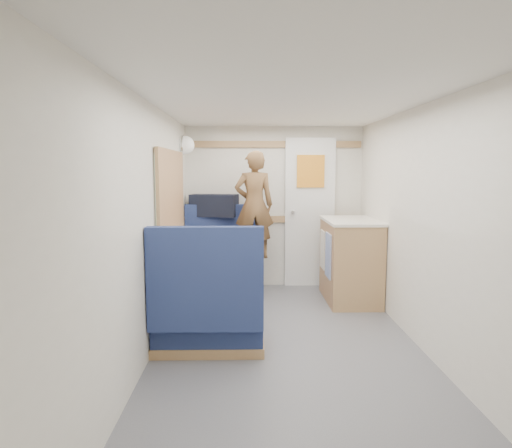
{
  "coord_description": "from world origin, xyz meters",
  "views": [
    {
      "loc": [
        -0.33,
        -3.46,
        1.48
      ],
      "look_at": [
        -0.25,
        0.9,
        0.95
      ],
      "focal_mm": 32.0,
      "sensor_mm": 36.0,
      "label": 1
    }
  ],
  "objects_px": {
    "dome_light": "(186,145)",
    "wine_glass": "(220,232)",
    "dinette_table": "(215,261)",
    "tumbler_left": "(190,244)",
    "duffel_bag": "(214,205)",
    "orange_fruit": "(233,243)",
    "person": "(254,205)",
    "bread_loaf": "(236,235)",
    "galley_counter": "(350,260)",
    "cheese_block": "(229,247)",
    "tumbler_right": "(221,240)",
    "tray": "(233,250)",
    "bench_far": "(221,269)",
    "salt_grinder": "(211,241)",
    "beer_glass": "(238,240)",
    "bench_near": "(208,315)",
    "pepper_grinder": "(224,241)"
  },
  "relations": [
    {
      "from": "dome_light",
      "to": "wine_glass",
      "type": "xyz_separation_m",
      "value": [
        0.43,
        -0.76,
        -0.91
      ]
    },
    {
      "from": "dinette_table",
      "to": "tumbler_left",
      "type": "xyz_separation_m",
      "value": [
        -0.23,
        -0.17,
        0.21
      ]
    },
    {
      "from": "duffel_bag",
      "to": "orange_fruit",
      "type": "xyz_separation_m",
      "value": [
        0.27,
        -1.28,
        -0.26
      ]
    },
    {
      "from": "person",
      "to": "dinette_table",
      "type": "bearing_deg",
      "value": 57.19
    },
    {
      "from": "dome_light",
      "to": "bread_loaf",
      "type": "distance_m",
      "value": 1.24
    },
    {
      "from": "dinette_table",
      "to": "galley_counter",
      "type": "bearing_deg",
      "value": 20.54
    },
    {
      "from": "cheese_block",
      "to": "tumbler_right",
      "type": "distance_m",
      "value": 0.4
    },
    {
      "from": "tray",
      "to": "orange_fruit",
      "type": "distance_m",
      "value": 0.14
    },
    {
      "from": "dinette_table",
      "to": "dome_light",
      "type": "xyz_separation_m",
      "value": [
        -0.39,
        0.85,
        1.18
      ]
    },
    {
      "from": "bench_far",
      "to": "tumbler_right",
      "type": "bearing_deg",
      "value": -86.3
    },
    {
      "from": "salt_grinder",
      "to": "dinette_table",
      "type": "bearing_deg",
      "value": -25.68
    },
    {
      "from": "galley_counter",
      "to": "duffel_bag",
      "type": "height_order",
      "value": "duffel_bag"
    },
    {
      "from": "dinette_table",
      "to": "bread_loaf",
      "type": "distance_m",
      "value": 0.47
    },
    {
      "from": "galley_counter",
      "to": "tumbler_right",
      "type": "bearing_deg",
      "value": -162.32
    },
    {
      "from": "dinette_table",
      "to": "person",
      "type": "height_order",
      "value": "person"
    },
    {
      "from": "dinette_table",
      "to": "dome_light",
      "type": "bearing_deg",
      "value": 114.65
    },
    {
      "from": "dinette_table",
      "to": "beer_glass",
      "type": "relative_size",
      "value": 8.86
    },
    {
      "from": "galley_counter",
      "to": "tumbler_right",
      "type": "distance_m",
      "value": 1.52
    },
    {
      "from": "tray",
      "to": "galley_counter",
      "type": "bearing_deg",
      "value": 33.22
    },
    {
      "from": "dome_light",
      "to": "cheese_block",
      "type": "bearing_deg",
      "value": -64.7
    },
    {
      "from": "tumbler_right",
      "to": "salt_grinder",
      "type": "distance_m",
      "value": 0.12
    },
    {
      "from": "cheese_block",
      "to": "dome_light",
      "type": "bearing_deg",
      "value": 115.3
    },
    {
      "from": "tumbler_right",
      "to": "salt_grinder",
      "type": "relative_size",
      "value": 1.15
    },
    {
      "from": "dome_light",
      "to": "tumbler_right",
      "type": "distance_m",
      "value": 1.31
    },
    {
      "from": "salt_grinder",
      "to": "cheese_block",
      "type": "bearing_deg",
      "value": -57.76
    },
    {
      "from": "person",
      "to": "tray",
      "type": "xyz_separation_m",
      "value": [
        -0.21,
        -1.07,
        -0.34
      ]
    },
    {
      "from": "person",
      "to": "beer_glass",
      "type": "distance_m",
      "value": 0.83
    },
    {
      "from": "dinette_table",
      "to": "tumbler_right",
      "type": "height_order",
      "value": "tumbler_right"
    },
    {
      "from": "bench_far",
      "to": "tray",
      "type": "height_order",
      "value": "bench_far"
    },
    {
      "from": "cheese_block",
      "to": "salt_grinder",
      "type": "xyz_separation_m",
      "value": [
        -0.2,
        0.31,
        0.01
      ]
    },
    {
      "from": "bench_far",
      "to": "dome_light",
      "type": "relative_size",
      "value": 5.25
    },
    {
      "from": "tumbler_left",
      "to": "beer_glass",
      "type": "xyz_separation_m",
      "value": [
        0.45,
        0.2,
        0.0
      ]
    },
    {
      "from": "tray",
      "to": "orange_fruit",
      "type": "bearing_deg",
      "value": 91.84
    },
    {
      "from": "wine_glass",
      "to": "bread_loaf",
      "type": "distance_m",
      "value": 0.33
    },
    {
      "from": "tray",
      "to": "duffel_bag",
      "type": "bearing_deg",
      "value": 101.02
    },
    {
      "from": "dome_light",
      "to": "beer_glass",
      "type": "xyz_separation_m",
      "value": [
        0.61,
        -0.82,
        -0.98
      ]
    },
    {
      "from": "duffel_bag",
      "to": "tumbler_right",
      "type": "bearing_deg",
      "value": -69.06
    },
    {
      "from": "bread_loaf",
      "to": "tumbler_right",
      "type": "bearing_deg",
      "value": -118.4
    },
    {
      "from": "dinette_table",
      "to": "orange_fruit",
      "type": "relative_size",
      "value": 13.64
    },
    {
      "from": "cheese_block",
      "to": "bread_loaf",
      "type": "distance_m",
      "value": 0.67
    },
    {
      "from": "bench_near",
      "to": "tray",
      "type": "relative_size",
      "value": 3.24
    },
    {
      "from": "tumbler_left",
      "to": "salt_grinder",
      "type": "relative_size",
      "value": 1.19
    },
    {
      "from": "cheese_block",
      "to": "bread_loaf",
      "type": "bearing_deg",
      "value": 85.66
    },
    {
      "from": "wine_glass",
      "to": "person",
      "type": "bearing_deg",
      "value": 62.73
    },
    {
      "from": "tray",
      "to": "wine_glass",
      "type": "xyz_separation_m",
      "value": [
        -0.14,
        0.38,
        0.11
      ]
    },
    {
      "from": "orange_fruit",
      "to": "dinette_table",
      "type": "bearing_deg",
      "value": 139.01
    },
    {
      "from": "tumbler_right",
      "to": "beer_glass",
      "type": "bearing_deg",
      "value": -22.02
    },
    {
      "from": "orange_fruit",
      "to": "pepper_grinder",
      "type": "xyz_separation_m",
      "value": [
        -0.1,
        0.18,
        -0.01
      ]
    },
    {
      "from": "tray",
      "to": "bread_loaf",
      "type": "distance_m",
      "value": 0.67
    },
    {
      "from": "bread_loaf",
      "to": "bench_far",
      "type": "bearing_deg",
      "value": 112.16
    }
  ]
}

